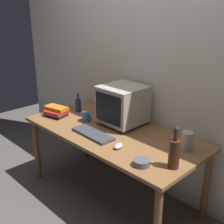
% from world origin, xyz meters
% --- Properties ---
extents(ground_plane, '(6.00, 6.00, 0.00)m').
position_xyz_m(ground_plane, '(0.00, 0.00, 0.00)').
color(ground_plane, '#56514C').
extents(back_wall, '(4.00, 0.08, 2.50)m').
position_xyz_m(back_wall, '(0.00, 0.46, 1.25)').
color(back_wall, silver).
rests_on(back_wall, ground).
extents(desk, '(1.70, 0.79, 0.70)m').
position_xyz_m(desk, '(0.00, 0.00, 0.63)').
color(desk, olive).
rests_on(desk, ground).
extents(crt_monitor, '(0.38, 0.39, 0.37)m').
position_xyz_m(crt_monitor, '(-0.05, 0.18, 0.90)').
color(crt_monitor, '#B2AD9E').
rests_on(crt_monitor, desk).
extents(keyboard, '(0.43, 0.17, 0.02)m').
position_xyz_m(keyboard, '(-0.05, -0.19, 0.71)').
color(keyboard, '#3F3F47').
rests_on(keyboard, desk).
extents(computer_mouse, '(0.09, 0.11, 0.04)m').
position_xyz_m(computer_mouse, '(0.28, -0.20, 0.72)').
color(computer_mouse, beige).
rests_on(computer_mouse, desk).
extents(bottle_tall, '(0.08, 0.08, 0.31)m').
position_xyz_m(bottle_tall, '(0.75, -0.13, 0.82)').
color(bottle_tall, '#472314').
rests_on(bottle_tall, desk).
extents(bottle_short, '(0.06, 0.06, 0.20)m').
position_xyz_m(bottle_short, '(-0.61, 0.09, 0.78)').
color(bottle_short, navy).
rests_on(bottle_short, desk).
extents(book_stack, '(0.26, 0.21, 0.10)m').
position_xyz_m(book_stack, '(-0.66, -0.15, 0.75)').
color(book_stack, '#28569E').
rests_on(book_stack, desk).
extents(mug, '(0.12, 0.08, 0.09)m').
position_xyz_m(mug, '(-0.34, -0.02, 0.75)').
color(mug, '#3370B2').
rests_on(mug, desk).
extents(cd_spindle, '(0.12, 0.12, 0.04)m').
position_xyz_m(cd_spindle, '(0.58, -0.27, 0.73)').
color(cd_spindle, '#595B66').
rests_on(cd_spindle, desk).
extents(metal_canister, '(0.09, 0.09, 0.15)m').
position_xyz_m(metal_canister, '(0.67, 0.16, 0.78)').
color(metal_canister, '#B7B2A8').
rests_on(metal_canister, desk).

